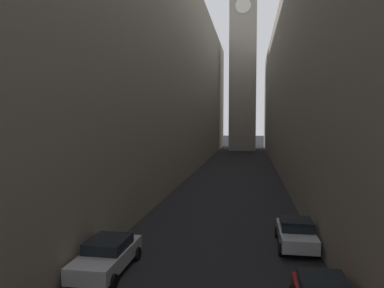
{
  "coord_description": "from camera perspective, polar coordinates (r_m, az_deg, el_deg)",
  "views": [
    {
      "loc": [
        1.93,
        5.06,
        6.75
      ],
      "look_at": [
        0.0,
        16.83,
        6.0
      ],
      "focal_mm": 33.49,
      "sensor_mm": 36.0,
      "label": 1
    }
  ],
  "objects": [
    {
      "name": "building_block_left",
      "position": [
        47.16,
        -6.78,
        11.06
      ],
      "size": [
        10.95,
        108.0,
        25.83
      ],
      "primitive_type": "cube",
      "color": "gray",
      "rests_on": "ground"
    },
    {
      "name": "ground_plane",
      "position": [
        43.51,
        6.69,
        -5.38
      ],
      "size": [
        264.0,
        264.0,
        0.0
      ],
      "primitive_type": "plane",
      "color": "black"
    },
    {
      "name": "building_block_right",
      "position": [
        46.01,
        20.53,
        8.97
      ],
      "size": [
        10.42,
        108.0,
        22.52
      ],
      "primitive_type": "cube",
      "color": "gray",
      "rests_on": "ground"
    },
    {
      "name": "clock_tower",
      "position": [
        88.64,
        8.17,
        17.76
      ],
      "size": [
        6.81,
        6.81,
        54.89
      ],
      "color": "gray",
      "rests_on": "ground"
    },
    {
      "name": "parked_car_right_far",
      "position": [
        20.61,
        16.24,
        -13.43
      ],
      "size": [
        2.02,
        4.22,
        1.52
      ],
      "rotation": [
        0.0,
        0.0,
        1.57
      ],
      "color": "#B7B7BC",
      "rests_on": "ground"
    },
    {
      "name": "parked_car_left_third",
      "position": [
        17.29,
        -13.37,
        -16.78
      ],
      "size": [
        2.06,
        4.58,
        1.46
      ],
      "rotation": [
        0.0,
        0.0,
        1.57
      ],
      "color": "#B7B7BC",
      "rests_on": "ground"
    }
  ]
}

